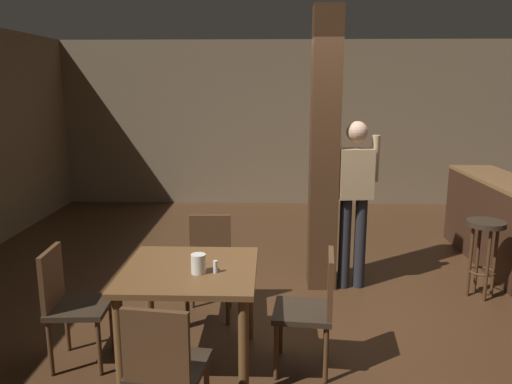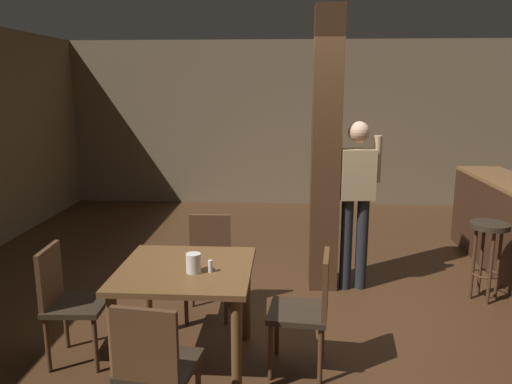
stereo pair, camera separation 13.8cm
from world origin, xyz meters
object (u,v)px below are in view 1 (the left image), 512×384
(chair_south, at_px, (164,365))
(bar_stool_near, at_px, (485,240))
(chair_north, at_px, (209,260))
(bar_counter, at_px, (492,220))
(chair_east, at_px, (313,305))
(chair_west, at_px, (69,300))
(napkin_cup, at_px, (198,264))
(standing_person, at_px, (354,193))
(salt_shaker, at_px, (215,267))
(dining_table, at_px, (190,285))

(chair_south, xyz_separation_m, bar_stool_near, (2.69, 2.17, 0.08))
(chair_north, distance_m, bar_counter, 3.44)
(chair_east, distance_m, bar_counter, 3.25)
(chair_west, bearing_deg, napkin_cup, -5.92)
(chair_south, distance_m, bar_counter, 4.48)
(chair_east, relative_size, standing_person, 0.52)
(chair_west, bearing_deg, salt_shaker, -4.58)
(chair_west, height_order, standing_person, standing_person)
(chair_east, relative_size, bar_stool_near, 1.15)
(dining_table, relative_size, standing_person, 0.56)
(chair_north, xyz_separation_m, napkin_cup, (0.05, -0.98, 0.33))
(chair_north, bearing_deg, standing_person, 24.64)
(napkin_cup, bearing_deg, bar_stool_near, 28.81)
(salt_shaker, bearing_deg, napkin_cup, -173.24)
(chair_east, height_order, bar_counter, bar_counter)
(napkin_cup, distance_m, bar_counter, 3.93)
(chair_south, height_order, bar_stool_near, chair_south)
(dining_table, height_order, chair_west, chair_west)
(chair_south, distance_m, chair_north, 1.73)
(napkin_cup, height_order, bar_counter, bar_counter)
(chair_west, bearing_deg, chair_north, 43.36)
(chair_west, relative_size, standing_person, 0.52)
(napkin_cup, bearing_deg, chair_east, 5.27)
(chair_south, xyz_separation_m, napkin_cup, (0.10, 0.75, 0.33))
(chair_south, bearing_deg, chair_west, 136.31)
(chair_east, relative_size, chair_north, 1.00)
(chair_north, relative_size, standing_person, 0.52)
(napkin_cup, bearing_deg, standing_person, 50.41)
(chair_north, bearing_deg, chair_south, -91.50)
(dining_table, xyz_separation_m, chair_north, (0.03, 0.89, -0.14))
(chair_north, xyz_separation_m, bar_stool_near, (2.64, 0.44, 0.08))
(chair_south, bearing_deg, napkin_cup, 82.70)
(chair_east, xyz_separation_m, napkin_cup, (-0.82, -0.08, 0.33))
(chair_east, bearing_deg, napkin_cup, -174.73)
(chair_south, relative_size, chair_west, 1.00)
(salt_shaker, height_order, standing_person, standing_person)
(chair_east, xyz_separation_m, chair_north, (-0.87, 0.91, 0.00))
(chair_south, bearing_deg, bar_stool_near, 38.96)
(chair_east, distance_m, chair_north, 1.26)
(dining_table, xyz_separation_m, salt_shaker, (0.20, -0.08, 0.17))
(dining_table, distance_m, napkin_cup, 0.23)
(dining_table, height_order, napkin_cup, napkin_cup)
(dining_table, height_order, chair_east, chair_east)
(bar_counter, height_order, bar_stool_near, bar_counter)
(dining_table, relative_size, bar_counter, 0.49)
(chair_east, bearing_deg, bar_counter, 45.82)
(chair_west, xyz_separation_m, standing_person, (2.33, 1.52, 0.50))
(dining_table, relative_size, chair_south, 1.08)
(napkin_cup, distance_m, bar_stool_near, 2.97)
(standing_person, height_order, bar_counter, standing_person)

